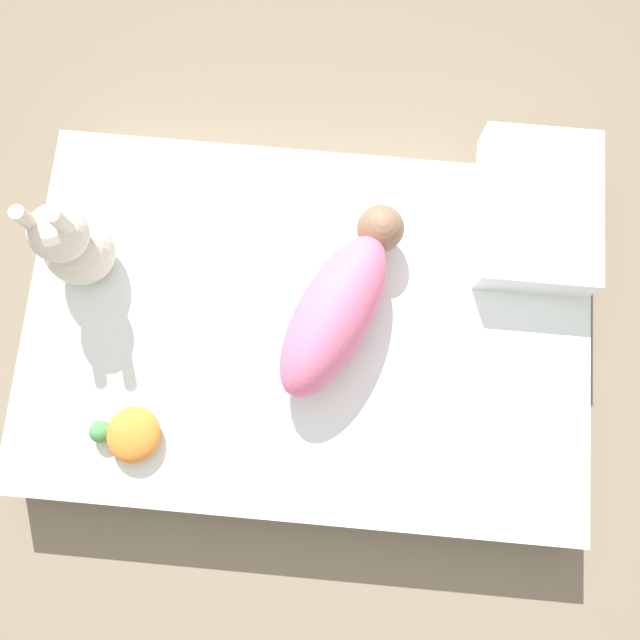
{
  "coord_description": "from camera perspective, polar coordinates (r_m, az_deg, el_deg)",
  "views": [
    {
      "loc": [
        -0.06,
        0.29,
        1.66
      ],
      "look_at": [
        -0.03,
        -0.01,
        0.21
      ],
      "focal_mm": 35.0,
      "sensor_mm": 36.0,
      "label": 1
    }
  ],
  "objects": [
    {
      "name": "ground_plane",
      "position": [
        1.69,
        -1.09,
        -1.57
      ],
      "size": [
        12.0,
        12.0,
        0.0
      ],
      "primitive_type": "plane",
      "color": "#7A6B56"
    },
    {
      "name": "turtle_plush",
      "position": [
        1.53,
        -17.03,
        -9.96
      ],
      "size": [
        0.17,
        0.13,
        0.06
      ],
      "color": "orange",
      "rests_on": "bed_mattress"
    },
    {
      "name": "bunny_plush",
      "position": [
        1.55,
        -21.69,
        6.42
      ],
      "size": [
        0.17,
        0.17,
        0.33
      ],
      "color": "beige",
      "rests_on": "bed_mattress"
    },
    {
      "name": "pillow",
      "position": [
        1.64,
        19.23,
        9.44
      ],
      "size": [
        0.28,
        0.4,
        0.11
      ],
      "color": "white",
      "rests_on": "bed_mattress"
    },
    {
      "name": "bed_mattress",
      "position": [
        1.61,
        -1.14,
        -1.07
      ],
      "size": [
        1.39,
        0.93,
        0.16
      ],
      "color": "white",
      "rests_on": "ground_plane"
    },
    {
      "name": "swaddled_baby",
      "position": [
        1.45,
        1.73,
        1.31
      ],
      "size": [
        0.32,
        0.51,
        0.18
      ],
      "rotation": [
        0.0,
        0.0,
        4.31
      ],
      "color": "pink",
      "rests_on": "bed_mattress"
    }
  ]
}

